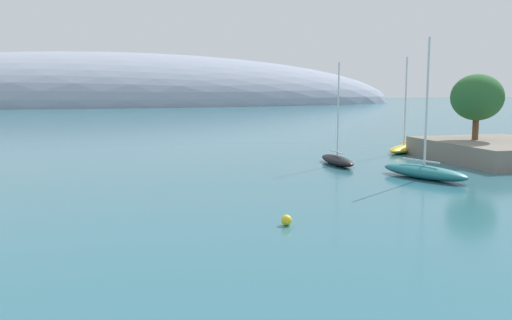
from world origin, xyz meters
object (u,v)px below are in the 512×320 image
Objects in this scene: tree_clump_shore at (477,98)px; sailboat_yellow_near_shore at (404,148)px; mooring_buoy_yellow at (287,220)px; sailboat_black_outer_mooring at (337,160)px; sailboat_teal_mid_mooring at (424,171)px.

sailboat_yellow_near_shore is at bearing 121.86° from tree_clump_shore.
sailboat_yellow_near_shore is 18.17× the size of mooring_buoy_yellow.
sailboat_black_outer_mooring is at bearing -8.00° from sailboat_yellow_near_shore.
sailboat_teal_mid_mooring reaches higher than mooring_buoy_yellow.
sailboat_teal_mid_mooring is (-7.43, -15.72, 0.10)m from sailboat_yellow_near_shore.
tree_clump_shore is at bearing 109.09° from sailboat_teal_mid_mooring.
tree_clump_shore is 0.60× the size of sailboat_teal_mid_mooring.
sailboat_black_outer_mooring is at bearing 59.78° from mooring_buoy_yellow.
sailboat_black_outer_mooring is (-14.97, -0.53, -5.55)m from tree_clump_shore.
sailboat_yellow_near_shore reaches higher than mooring_buoy_yellow.
sailboat_teal_mid_mooring is 1.17× the size of sailboat_black_outer_mooring.
sailboat_teal_mid_mooring is at bearing 23.99° from sailboat_yellow_near_shore.
sailboat_teal_mid_mooring is 18.55m from mooring_buoy_yellow.
sailboat_yellow_near_shore is 34.83m from mooring_buoy_yellow.
mooring_buoy_yellow is (-11.45, -19.66, -0.21)m from sailboat_black_outer_mooring.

